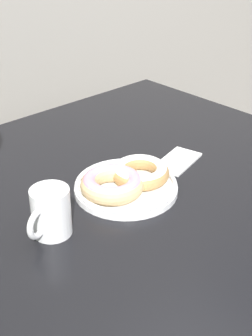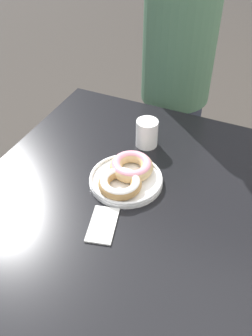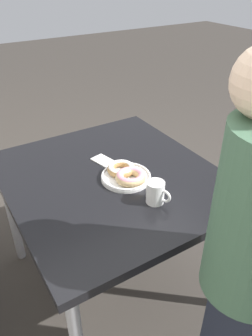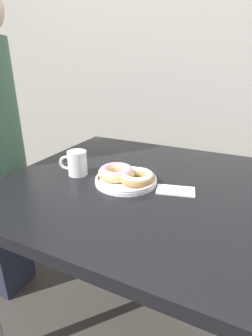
{
  "view_description": "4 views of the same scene",
  "coord_description": "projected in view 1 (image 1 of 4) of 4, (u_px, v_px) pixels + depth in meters",
  "views": [
    {
      "loc": [
        -0.67,
        -0.35,
        1.31
      ],
      "look_at": [
        -0.06,
        0.31,
        0.8
      ],
      "focal_mm": 50.0,
      "sensor_mm": 36.0,
      "label": 1
    },
    {
      "loc": [
        0.73,
        0.66,
        1.56
      ],
      "look_at": [
        -0.06,
        0.31,
        0.8
      ],
      "focal_mm": 40.0,
      "sensor_mm": 36.0,
      "label": 2
    },
    {
      "loc": [
        -1.14,
        0.97,
        1.61
      ],
      "look_at": [
        -0.06,
        0.31,
        0.8
      ],
      "focal_mm": 35.0,
      "sensor_mm": 36.0,
      "label": 3
    },
    {
      "loc": [
        0.33,
        -0.5,
        1.16
      ],
      "look_at": [
        -0.06,
        0.31,
        0.8
      ],
      "focal_mm": 28.0,
      "sensor_mm": 36.0,
      "label": 4
    }
  ],
  "objects": [
    {
      "name": "napkin",
      "position": [
        178.0,
        161.0,
        1.17
      ],
      "size": [
        0.15,
        0.1,
        0.01
      ],
      "color": "white",
      "rests_on": "dining_table"
    },
    {
      "name": "coffee_mug",
      "position": [
        50.0,
        212.0,
        0.9
      ],
      "size": [
        0.11,
        0.08,
        0.1
      ],
      "color": "white",
      "rests_on": "dining_table"
    },
    {
      "name": "dining_table",
      "position": [
        133.0,
        201.0,
        1.16
      ],
      "size": [
        1.05,
        0.96,
        0.74
      ],
      "color": "black",
      "rests_on": "ground_plane"
    },
    {
      "name": "donut_plate",
      "position": [
        125.0,
        181.0,
        1.04
      ],
      "size": [
        0.27,
        0.23,
        0.06
      ],
      "color": "white",
      "rests_on": "dining_table"
    }
  ]
}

